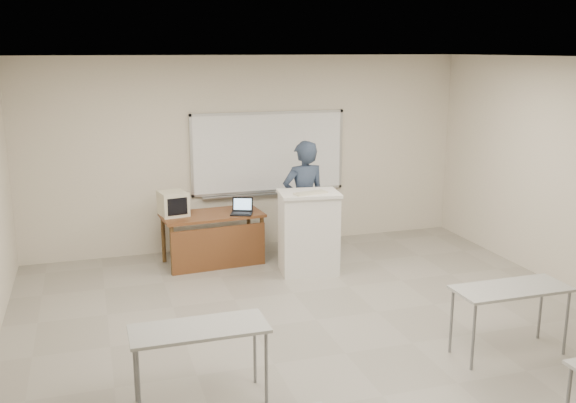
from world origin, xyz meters
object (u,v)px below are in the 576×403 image
object	(u,v)px
podium	(309,232)
laptop	(241,210)
whiteboard	(269,154)
presenter	(304,202)
mouse	(248,209)
instructor_desk	(214,229)
crt_monitor	(173,204)
keyboard	(310,193)

from	to	relation	value
podium	laptop	xyz separation A→B (m)	(-0.82, 0.67, 0.22)
whiteboard	presenter	distance (m)	1.15
mouse	laptop	bearing A→B (deg)	-137.80
instructor_desk	presenter	world-z (taller)	presenter
crt_monitor	presenter	distance (m)	1.90
mouse	instructor_desk	bearing A→B (deg)	-171.08
instructor_desk	crt_monitor	xyz separation A→B (m)	(-0.55, 0.20, 0.37)
instructor_desk	mouse	distance (m)	0.61
podium	presenter	size ratio (longest dim) A/B	0.64
whiteboard	crt_monitor	bearing A→B (deg)	-160.03
whiteboard	podium	world-z (taller)	whiteboard
whiteboard	instructor_desk	world-z (taller)	whiteboard
crt_monitor	presenter	size ratio (longest dim) A/B	0.24
whiteboard	instructor_desk	size ratio (longest dim) A/B	1.71
instructor_desk	podium	bearing A→B (deg)	-34.36
mouse	whiteboard	bearing A→B (deg)	43.28
instructor_desk	mouse	world-z (taller)	mouse
crt_monitor	presenter	bearing A→B (deg)	-21.63
keyboard	presenter	world-z (taller)	presenter
podium	whiteboard	bearing A→B (deg)	103.19
whiteboard	mouse	size ratio (longest dim) A/B	27.91
instructor_desk	presenter	size ratio (longest dim) A/B	0.80
crt_monitor	presenter	xyz separation A→B (m)	(1.86, -0.38, -0.02)
laptop	podium	bearing A→B (deg)	-17.91
instructor_desk	whiteboard	bearing A→B (deg)	31.60
instructor_desk	crt_monitor	bearing A→B (deg)	155.48
crt_monitor	presenter	world-z (taller)	presenter
whiteboard	keyboard	size ratio (longest dim) A/B	5.33
instructor_desk	mouse	bearing A→B (deg)	11.52
whiteboard	keyboard	xyz separation A→B (m)	(0.14, -1.59, -0.31)
instructor_desk	keyboard	bearing A→B (deg)	-38.88
instructor_desk	presenter	distance (m)	1.38
crt_monitor	instructor_desk	bearing A→B (deg)	-29.67
whiteboard	laptop	xyz separation A→B (m)	(-0.65, -0.79, -0.68)
mouse	presenter	distance (m)	0.85
laptop	presenter	xyz separation A→B (m)	(0.91, -0.17, 0.10)
whiteboard	podium	bearing A→B (deg)	-83.71
instructor_desk	laptop	size ratio (longest dim) A/B	4.77
podium	crt_monitor	world-z (taller)	podium
whiteboard	laptop	bearing A→B (deg)	-129.50
presenter	podium	bearing A→B (deg)	73.76
instructor_desk	keyboard	world-z (taller)	keyboard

